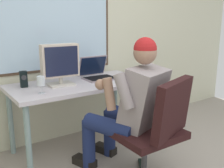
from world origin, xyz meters
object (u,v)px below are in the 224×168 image
at_px(crt_monitor, 60,62).
at_px(laptop, 97,72).
at_px(desk, 80,90).
at_px(desk_speaker, 24,79).
at_px(office_chair, 157,125).
at_px(person_seated, 129,105).
at_px(wine_glass, 41,82).

height_order(crt_monitor, laptop, crt_monitor).
xyz_separation_m(desk, desk_speaker, (-0.53, 0.14, 0.16)).
height_order(office_chair, crt_monitor, crt_monitor).
bearing_deg(person_seated, desk_speaker, 128.36).
distance_m(desk, desk_speaker, 0.57).
relative_size(crt_monitor, desk_speaker, 2.67).
relative_size(desk, desk_speaker, 9.41).
bearing_deg(desk, wine_glass, -158.75).
xyz_separation_m(office_chair, desk_speaker, (-0.73, 1.09, 0.28)).
distance_m(crt_monitor, wine_glass, 0.35).
relative_size(wine_glass, desk_speaker, 1.03).
relative_size(person_seated, laptop, 3.57).
height_order(crt_monitor, wine_glass, crt_monitor).
height_order(crt_monitor, desk_speaker, crt_monitor).
relative_size(laptop, wine_glass, 2.20).
bearing_deg(desk, laptop, 18.80).
bearing_deg(wine_glass, office_chair, -48.32).
height_order(person_seated, laptop, person_seated).
bearing_deg(wine_glass, crt_monitor, 34.93).
bearing_deg(person_seated, desk, 100.31).
relative_size(crt_monitor, laptop, 1.18).
bearing_deg(wine_glass, laptop, 20.39).
xyz_separation_m(office_chair, laptop, (0.06, 1.03, 0.26)).
bearing_deg(crt_monitor, laptop, 10.44).
bearing_deg(desk_speaker, crt_monitor, -23.39).
distance_m(desk, person_seated, 0.69).
height_order(desk, desk_speaker, desk_speaker).
relative_size(laptop, desk_speaker, 2.27).
bearing_deg(desk_speaker, person_seated, -51.64).
xyz_separation_m(desk, laptop, (0.26, 0.09, 0.14)).
xyz_separation_m(desk, wine_glass, (-0.47, -0.18, 0.18)).
xyz_separation_m(office_chair, person_seated, (-0.08, 0.26, 0.11)).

